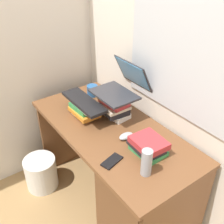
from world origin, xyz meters
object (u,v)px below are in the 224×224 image
object	(u,v)px
desk	(137,194)
book_stack_tall	(114,106)
keyboard	(84,102)
computer_mouse	(126,136)
laptop	(122,85)
mug	(92,91)
book_stack_side	(148,146)
water_bottle	(147,163)
wastebasket	(41,173)
book_stack_keyboard_riser	(85,109)
cell_phone	(112,161)

from	to	relation	value
desk	book_stack_tall	world-z (taller)	book_stack_tall
keyboard	computer_mouse	size ratio (longest dim) A/B	4.04
desk	laptop	world-z (taller)	laptop
computer_mouse	mug	size ratio (longest dim) A/B	0.82
book_stack_side	water_bottle	xyz separation A→B (m)	(0.13, -0.13, 0.03)
water_bottle	wastebasket	size ratio (longest dim) A/B	0.56
laptop	wastebasket	world-z (taller)	laptop
book_stack_keyboard_riser	water_bottle	distance (m)	0.71
cell_phone	wastebasket	bearing A→B (deg)	179.51
book_stack_tall	cell_phone	world-z (taller)	book_stack_tall
computer_mouse	mug	xyz separation A→B (m)	(-0.62, 0.13, 0.03)
book_stack_keyboard_riser	book_stack_side	size ratio (longest dim) A/B	1.06
desk	water_bottle	bearing A→B (deg)	-29.09
book_stack_tall	cell_phone	bearing A→B (deg)	-37.21
desk	water_bottle	world-z (taller)	water_bottle
desk	book_stack_tall	size ratio (longest dim) A/B	5.56
cell_phone	laptop	bearing A→B (deg)	121.68
book_stack_tall	book_stack_keyboard_riser	bearing A→B (deg)	-127.21
computer_mouse	wastebasket	xyz separation A→B (m)	(-0.65, -0.41, -0.62)
desk	computer_mouse	world-z (taller)	computer_mouse
computer_mouse	wastebasket	distance (m)	0.98
mug	water_bottle	bearing A→B (deg)	-14.40
desk	cell_phone	bearing A→B (deg)	-108.62
book_stack_keyboard_riser	water_bottle	xyz separation A→B (m)	(0.71, -0.03, 0.03)
book_stack_tall	wastebasket	xyz separation A→B (m)	(-0.38, -0.50, -0.69)
desk	book_stack_side	size ratio (longest dim) A/B	5.81
keyboard	computer_mouse	xyz separation A→B (m)	(0.39, 0.08, -0.10)
computer_mouse	mug	distance (m)	0.63
laptop	wastebasket	size ratio (longest dim) A/B	1.17
keyboard	book_stack_keyboard_riser	bearing A→B (deg)	61.18
book_stack_side	wastebasket	xyz separation A→B (m)	(-0.83, -0.43, -0.65)
book_stack_side	wastebasket	world-z (taller)	book_stack_side
computer_mouse	wastebasket	bearing A→B (deg)	-147.90
book_stack_side	keyboard	world-z (taller)	keyboard
book_stack_keyboard_riser	keyboard	bearing A→B (deg)	-118.69
water_bottle	wastebasket	bearing A→B (deg)	-162.74
water_bottle	computer_mouse	bearing A→B (deg)	161.07
laptop	water_bottle	size ratio (longest dim) A/B	2.10
desk	water_bottle	size ratio (longest dim) A/B	8.15
book_stack_keyboard_riser	keyboard	xyz separation A→B (m)	(-0.00, -0.00, 0.06)
desk	wastebasket	bearing A→B (deg)	-156.01
desk	book_stack_keyboard_riser	distance (m)	0.70
desk	book_stack_side	xyz separation A→B (m)	(0.00, 0.06, 0.39)
book_stack_keyboard_riser	cell_phone	xyz separation A→B (m)	(0.52, -0.13, -0.05)
keyboard	wastebasket	bearing A→B (deg)	-127.87
keyboard	water_bottle	distance (m)	0.71
desk	keyboard	xyz separation A→B (m)	(-0.58, -0.04, 0.46)
book_stack_tall	water_bottle	xyz separation A→B (m)	(0.58, -0.20, -0.01)
keyboard	mug	distance (m)	0.32
desk	wastebasket	world-z (taller)	desk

